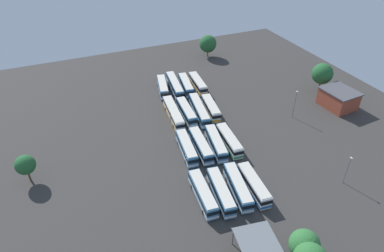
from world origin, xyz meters
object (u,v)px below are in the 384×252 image
object	(u,v)px
bus_row1_slot1	(216,143)
bus_row3_slot2	(175,85)
tree_west_edge	(322,74)
bus_row1_slot0	(229,140)
bus_row1_slot2	(201,145)
bus_row3_slot3	(163,87)
bus_row2_slot2	(186,112)
tree_north_edge	(208,44)
bus_row2_slot1	(199,110)
bus_row0_slot0	(254,185)
bus_row3_slot0	(198,83)
tree_south_edge	(304,245)
depot_building	(338,98)
lamp_post_by_building	(347,169)
tree_northwest	(25,165)
lamp_post_mid_lot	(295,103)
bus_row0_slot1	(238,187)
bus_row0_slot2	(221,192)
bus_row2_slot0	(211,108)
maintenance_shelter	(259,245)
bus_row2_slot3	(174,113)
bus_row1_slot3	(187,148)
bus_row3_slot1	(186,85)
bus_row0_slot3	(203,193)

from	to	relation	value
bus_row1_slot1	bus_row3_slot2	bearing A→B (deg)	-2.64
bus_row3_slot2	tree_west_edge	xyz separation A→B (m)	(-19.09, -43.60, 4.34)
bus_row1_slot0	bus_row1_slot2	bearing A→B (deg)	82.13
bus_row3_slot2	bus_row3_slot3	world-z (taller)	same
bus_row2_slot2	bus_row3_slot3	xyz separation A→B (m)	(16.97, 1.30, -0.00)
bus_row3_slot2	tree_north_edge	size ratio (longest dim) A/B	1.82
bus_row2_slot1	tree_north_edge	distance (m)	43.63
bus_row3_slot3	tree_north_edge	bearing A→B (deg)	-51.98
bus_row3_slot2	bus_row0_slot0	bearing A→B (deg)	179.25
bus_row3_slot2	bus_row3_slot3	xyz separation A→B (m)	(0.63, 3.98, -0.00)
bus_row2_slot1	bus_row3_slot2	size ratio (longest dim) A/B	1.00
bus_row3_slot0	tree_south_edge	xyz separation A→B (m)	(-66.26, 10.07, 3.32)
bus_row3_slot0	depot_building	distance (m)	44.02
depot_building	lamp_post_by_building	bearing A→B (deg)	139.50
lamp_post_by_building	tree_west_edge	size ratio (longest dim) A/B	0.77
bus_row3_slot3	bus_row0_slot0	bearing A→B (deg)	-176.20
tree_northwest	lamp_post_mid_lot	bearing A→B (deg)	-91.68
bus_row0_slot0	bus_row1_slot2	world-z (taller)	same
bus_row2_slot2	lamp_post_mid_lot	distance (m)	31.06
bus_row3_slot0	depot_building	xyz separation A→B (m)	(-27.58, -34.29, 0.99)
bus_row0_slot1	tree_south_edge	bearing A→B (deg)	-175.18
bus_row1_slot2	bus_row1_slot1	bearing A→B (deg)	-100.50
bus_row3_slot2	bus_row2_slot2	bearing A→B (deg)	170.67
bus_row0_slot2	bus_row1_slot0	xyz separation A→B (m)	(15.17, -10.30, -0.00)
bus_row2_slot0	maintenance_shelter	distance (m)	49.14
bus_row0_slot1	bus_row2_slot3	xyz separation A→B (m)	(33.11, 2.26, 0.00)
depot_building	lamp_post_mid_lot	world-z (taller)	lamp_post_mid_lot
bus_row1_slot3	tree_south_edge	world-z (taller)	tree_south_edge
tree_west_edge	tree_south_edge	distance (m)	67.20
bus_row1_slot1	bus_row3_slot3	world-z (taller)	same
bus_row2_slot3	lamp_post_mid_lot	distance (m)	34.76
bus_row0_slot1	bus_row3_slot0	world-z (taller)	same
bus_row2_slot3	bus_row3_slot2	world-z (taller)	same
bus_row2_slot3	tree_west_edge	distance (m)	50.30
bus_row3_slot0	tree_south_edge	size ratio (longest dim) A/B	1.61
bus_row1_slot1	tree_south_edge	distance (m)	35.04
bus_row1_slot0	bus_row1_slot2	distance (m)	7.62
bus_row3_slot1	tree_west_edge	xyz separation A→B (m)	(-17.90, -40.12, 4.34)
bus_row2_slot0	tree_west_edge	bearing A→B (deg)	-92.67
depot_building	lamp_post_mid_lot	xyz separation A→B (m)	(0.53, 16.20, 1.90)
bus_row0_slot2	bus_row2_slot2	bearing A→B (deg)	-9.71
depot_building	bus_row0_slot3	bearing A→B (deg)	108.72
bus_row0_slot0	bus_row0_slot3	distance (m)	11.47
bus_row0_slot3	bus_row1_slot2	size ratio (longest dim) A/B	0.97
bus_row1_slot0	bus_row2_slot0	distance (m)	16.34
bus_row2_slot1	bus_row3_slot3	bearing A→B (deg)	16.02
bus_row1_slot2	bus_row3_slot2	distance (m)	32.81
bus_row3_slot2	bus_row3_slot3	distance (m)	4.03
bus_row2_slot0	bus_row2_slot1	bearing A→B (deg)	86.50
bus_row1_slot1	lamp_post_mid_lot	bearing A→B (deg)	-80.92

